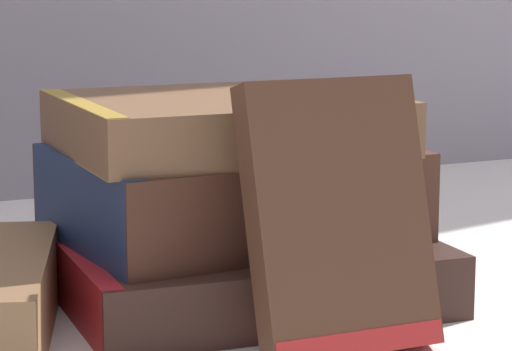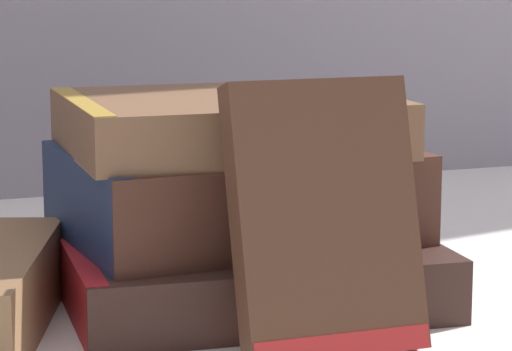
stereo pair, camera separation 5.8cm
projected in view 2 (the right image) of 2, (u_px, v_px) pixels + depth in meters
ground_plane at (161, 307)px, 0.70m from camera, size 3.00×3.00×0.00m
book_flat_bottom at (236, 269)px, 0.71m from camera, size 0.22×0.18×0.04m
book_flat_middle at (226, 192)px, 0.71m from camera, size 0.20×0.16×0.05m
book_flat_top at (218, 123)px, 0.70m from camera, size 0.19×0.15×0.03m
book_leaning_front at (326, 228)px, 0.61m from camera, size 0.10×0.06×0.14m
pocket_watch at (300, 92)px, 0.69m from camera, size 0.06×0.06×0.01m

